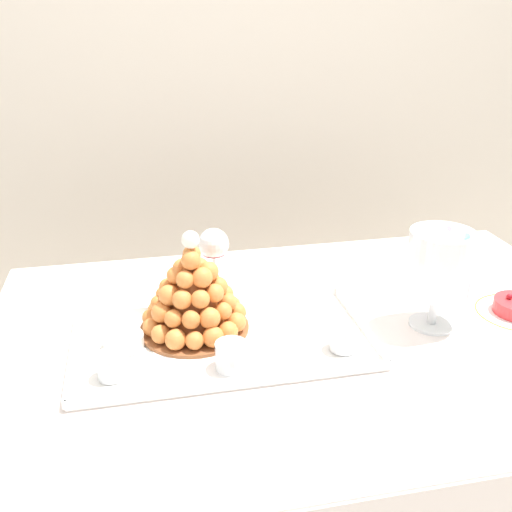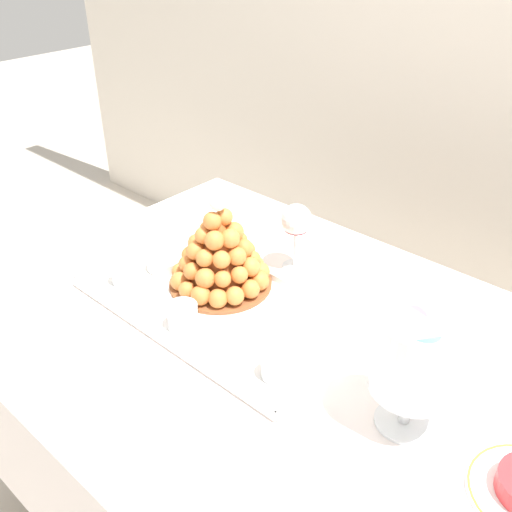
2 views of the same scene
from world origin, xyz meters
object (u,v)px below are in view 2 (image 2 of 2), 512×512
Objects in this scene: macaron_goblet at (416,356)px; dessert_cup_left at (124,274)px; creme_brulee_ramekin at (164,263)px; wine_glass at (296,222)px; croquembouche at (220,254)px; dessert_cup_centre at (277,366)px; dessert_cup_mid_left at (183,317)px; serving_tray at (217,307)px.

dessert_cup_left is at bearing -174.64° from macaron_goblet.
wine_glass is (0.23, 0.23, 0.10)m from creme_brulee_ramekin.
dessert_cup_centre is (0.29, -0.14, -0.06)m from croquembouche.
wine_glass reaches higher than dessert_cup_mid_left.
wine_glass is (0.25, 0.33, 0.10)m from dessert_cup_left.
croquembouche is 1.01× the size of macaron_goblet.
wine_glass is at bearing 85.76° from serving_tray.
dessert_cup_mid_left is 1.11× the size of dessert_cup_centre.
dessert_cup_left is 0.72m from macaron_goblet.
dessert_cup_left is at bearing -179.88° from dessert_cup_centre.
creme_brulee_ramekin is at bearing 77.84° from dessert_cup_left.
wine_glass is at bearing 149.96° from macaron_goblet.
serving_tray is 9.87× the size of dessert_cup_mid_left.
dessert_cup_centre is at bearing 4.84° from dessert_cup_mid_left.
creme_brulee_ramekin reaches higher than serving_tray.
creme_brulee_ramekin is (-0.21, 0.12, -0.01)m from dessert_cup_mid_left.
dessert_cup_left is 0.42m from wine_glass.
dessert_cup_left is at bearing 175.20° from dessert_cup_mid_left.
dessert_cup_left reaches higher than dessert_cup_centre.
dessert_cup_mid_left is 0.37× the size of wine_glass.
dessert_cup_mid_left is (0.00, -0.10, 0.03)m from serving_tray.
dessert_cup_mid_left is (0.05, -0.16, -0.06)m from croquembouche.
wine_glass is (0.02, 0.25, 0.12)m from serving_tray.
creme_brulee_ramekin is (0.02, 0.10, -0.01)m from dessert_cup_left.
dessert_cup_mid_left is at bearing -169.81° from macaron_goblet.
dessert_cup_mid_left is at bearing -71.90° from croquembouche.
macaron_goblet is at bearing 5.36° from dessert_cup_left.
dessert_cup_centre is 0.69× the size of creme_brulee_ramekin.
serving_tray is at bearing -51.16° from croquembouche.
serving_tray is 0.24m from dessert_cup_left.
dessert_cup_centre is (0.24, -0.08, 0.02)m from serving_tray.
macaron_goblet is 0.53m from wine_glass.
dessert_cup_left is at bearing -126.80° from wine_glass.
wine_glass is at bearing 87.13° from dessert_cup_mid_left.
dessert_cup_mid_left is at bearing -89.41° from serving_tray.
croquembouche is at bearing 128.84° from serving_tray.
serving_tray is 0.12m from croquembouche.
dessert_cup_mid_left is 0.24m from dessert_cup_centre.
croquembouche is at bearing -111.05° from wine_glass.
croquembouche is at bearing 108.10° from dessert_cup_mid_left.
dessert_cup_left reaches higher than creme_brulee_ramekin.
wine_glass is at bearing 124.00° from dessert_cup_centre.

